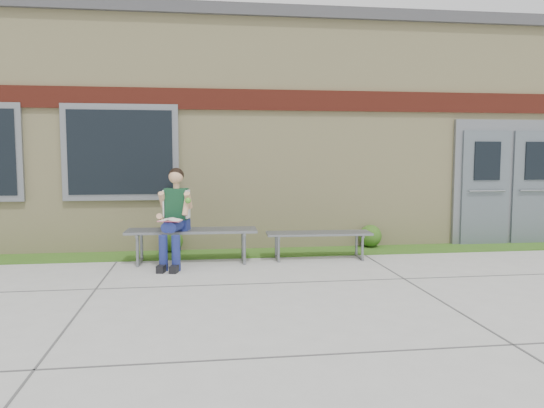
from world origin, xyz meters
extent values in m
plane|color=#9E9E99|center=(0.00, 0.00, 0.00)|extent=(80.00, 80.00, 0.00)
cube|color=#294B14|center=(0.00, 2.60, 0.01)|extent=(16.00, 0.80, 0.02)
cube|color=beige|center=(0.00, 6.00, 2.00)|extent=(16.00, 6.00, 4.00)
cube|color=#3F3F42|center=(0.00, 6.00, 4.10)|extent=(16.20, 6.20, 0.20)
cube|color=maroon|center=(0.00, 2.97, 2.60)|extent=(16.00, 0.06, 0.35)
cube|color=slate|center=(-3.00, 2.96, 1.70)|extent=(1.90, 0.08, 1.60)
cube|color=black|center=(-3.00, 2.92, 1.70)|extent=(1.70, 0.04, 1.40)
cube|color=slate|center=(4.00, 2.96, 1.15)|extent=(2.20, 0.08, 2.30)
cube|color=slate|center=(3.50, 2.91, 1.05)|extent=(0.92, 0.06, 2.10)
cube|color=slate|center=(4.50, 2.91, 1.05)|extent=(0.92, 0.06, 2.10)
cube|color=slate|center=(-1.83, 2.00, 0.50)|extent=(2.01, 0.62, 0.04)
cube|color=slate|center=(-2.63, 2.00, 0.23)|extent=(0.07, 0.55, 0.45)
cube|color=slate|center=(-1.04, 2.00, 0.23)|extent=(0.07, 0.55, 0.45)
cube|color=slate|center=(0.17, 2.00, 0.42)|extent=(1.68, 0.53, 0.03)
cube|color=slate|center=(-0.50, 2.00, 0.19)|extent=(0.06, 0.46, 0.38)
cube|color=slate|center=(0.83, 2.00, 0.19)|extent=(0.06, 0.46, 0.38)
cube|color=navy|center=(-2.05, 1.94, 0.60)|extent=(0.40, 0.32, 0.17)
cube|color=#0F3921|center=(-2.05, 1.92, 0.92)|extent=(0.37, 0.27, 0.48)
sphere|color=tan|center=(-2.06, 1.91, 1.33)|extent=(0.26, 0.26, 0.22)
sphere|color=black|center=(-2.05, 1.93, 1.35)|extent=(0.27, 0.27, 0.23)
cylinder|color=navy|center=(-2.20, 1.70, 0.62)|extent=(0.25, 0.46, 0.15)
cylinder|color=navy|center=(-2.02, 1.66, 0.62)|extent=(0.25, 0.46, 0.15)
cylinder|color=navy|center=(-2.23, 1.46, 0.26)|extent=(0.12, 0.12, 0.52)
cylinder|color=navy|center=(-2.05, 1.42, 0.26)|extent=(0.12, 0.12, 0.52)
cube|color=black|center=(-2.25, 1.39, 0.05)|extent=(0.16, 0.28, 0.10)
cube|color=black|center=(-2.07, 1.35, 0.05)|extent=(0.16, 0.28, 0.10)
cylinder|color=tan|center=(-2.26, 1.91, 0.98)|extent=(0.14, 0.24, 0.27)
cylinder|color=tan|center=(-1.88, 1.82, 0.98)|extent=(0.14, 0.24, 0.27)
cube|color=white|center=(-2.14, 1.56, 0.72)|extent=(0.36, 0.29, 0.02)
cube|color=#CC4C66|center=(-2.14, 1.56, 0.71)|extent=(0.36, 0.30, 0.01)
sphere|color=#53AC2D|center=(-1.88, 1.67, 0.99)|extent=(0.09, 0.09, 0.09)
sphere|color=#294B14|center=(-2.19, 2.85, 0.21)|extent=(0.38, 0.38, 0.38)
sphere|color=#294B14|center=(1.31, 2.85, 0.22)|extent=(0.40, 0.40, 0.40)
camera|label=1|loc=(-1.72, -6.18, 1.66)|focal=35.00mm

